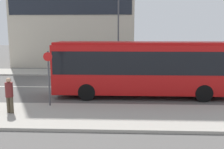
% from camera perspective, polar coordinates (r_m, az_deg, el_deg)
% --- Properties ---
extents(ground_plane, '(120.00, 120.00, 0.00)m').
position_cam_1_polar(ground_plane, '(17.93, -12.54, -2.80)').
color(ground_plane, '#595654').
extents(sidewalk_near, '(44.00, 3.50, 0.13)m').
position_cam_1_polar(sidewalk_near, '(12.19, -20.18, -8.65)').
color(sidewalk_near, '#A39E93').
rests_on(sidewalk_near, ground_plane).
extents(sidewalk_far, '(44.00, 3.50, 0.13)m').
position_cam_1_polar(sidewalk_far, '(23.91, -8.70, 0.50)').
color(sidewalk_far, '#A39E93').
rests_on(sidewalk_far, ground_plane).
extents(lane_centerline, '(41.80, 0.16, 0.01)m').
position_cam_1_polar(lane_centerline, '(17.93, -12.54, -2.79)').
color(lane_centerline, silver).
rests_on(lane_centerline, ground_plane).
extents(city_bus, '(10.43, 2.53, 3.23)m').
position_cam_1_polar(city_bus, '(14.79, 7.17, 2.09)').
color(city_bus, red).
rests_on(city_bus, ground_plane).
extents(parked_car_0, '(3.94, 1.82, 1.35)m').
position_cam_1_polar(parked_car_0, '(21.79, 20.26, 0.68)').
color(parked_car_0, '#A39E84').
rests_on(parked_car_0, ground_plane).
extents(pedestrian_near_stop, '(0.34, 0.34, 1.63)m').
position_cam_1_polar(pedestrian_near_stop, '(12.20, -22.43, -3.98)').
color(pedestrian_near_stop, '#4C4233').
rests_on(pedestrian_near_stop, sidewalk_near).
extents(bus_stop_sign, '(0.44, 0.12, 2.74)m').
position_cam_1_polar(bus_stop_sign, '(12.71, -14.27, 0.07)').
color(bus_stop_sign, '#4C4C51').
rests_on(bus_stop_sign, sidewalk_near).
extents(street_lamp, '(0.36, 0.36, 7.33)m').
position_cam_1_polar(street_lamp, '(22.32, 1.46, 11.58)').
color(street_lamp, '#4C4C51').
rests_on(street_lamp, sidewalk_far).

